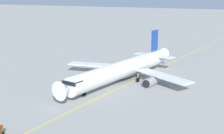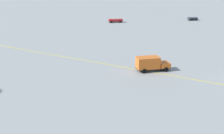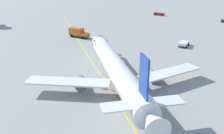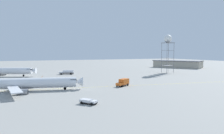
# 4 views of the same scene
# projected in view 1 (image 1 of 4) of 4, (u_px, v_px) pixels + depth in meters

# --- Properties ---
(ground_plane) EXTENTS (600.00, 600.00, 0.00)m
(ground_plane) POSITION_uv_depth(u_px,v_px,m) (105.00, 87.00, 72.80)
(ground_plane) COLOR gray
(airliner_main) EXTENTS (41.41, 33.35, 10.68)m
(airliner_main) POSITION_uv_depth(u_px,v_px,m) (123.00, 70.00, 76.69)
(airliner_main) COLOR white
(airliner_main) RESTS_ON ground_plane
(taxiway_centreline) EXTENTS (190.25, 31.66, 0.01)m
(taxiway_centreline) POSITION_uv_depth(u_px,v_px,m) (139.00, 79.00, 79.39)
(taxiway_centreline) COLOR yellow
(taxiway_centreline) RESTS_ON ground_plane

